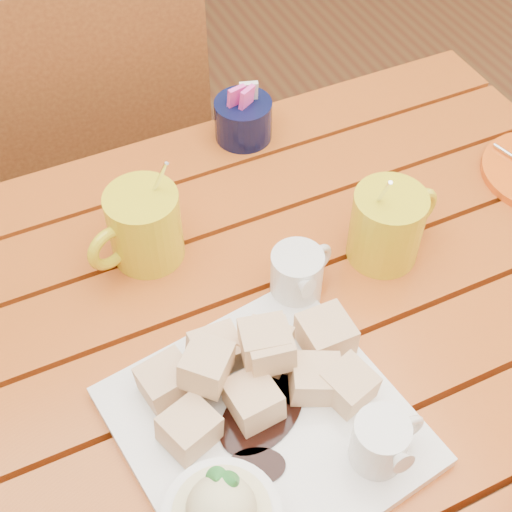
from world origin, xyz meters
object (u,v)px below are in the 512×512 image
dessert_plate (259,433)px  chair_far (87,155)px  table (235,385)px  coffee_mug_right (388,224)px  coffee_mug_left (143,226)px

dessert_plate → chair_far: (0.00, 0.80, -0.25)m
table → coffee_mug_right: size_ratio=7.66×
dessert_plate → coffee_mug_left: 0.31m
table → dessert_plate: (-0.03, -0.14, 0.14)m
coffee_mug_left → coffee_mug_right: size_ratio=1.01×
coffee_mug_right → chair_far: 0.73m
coffee_mug_left → coffee_mug_right: (0.29, -0.13, -0.00)m
coffee_mug_left → chair_far: 0.56m
dessert_plate → coffee_mug_right: 0.33m
chair_far → table: bearing=97.4°
dessert_plate → chair_far: size_ratio=0.35×
coffee_mug_right → chair_far: (-0.27, 0.62, -0.27)m
dessert_plate → coffee_mug_left: (-0.02, 0.31, 0.02)m
chair_far → coffee_mug_left: bearing=92.8°
dessert_plate → coffee_mug_right: bearing=34.1°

